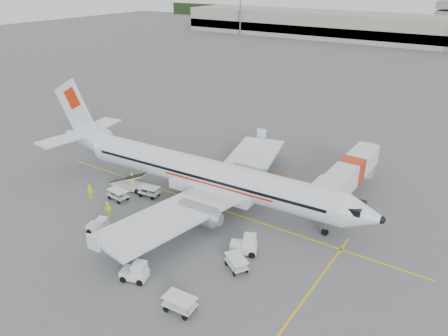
{
  "coord_description": "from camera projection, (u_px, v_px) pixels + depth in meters",
  "views": [
    {
      "loc": [
        23.46,
        -33.08,
        22.94
      ],
      "look_at": [
        0.0,
        2.0,
        3.8
      ],
      "focal_mm": 35.0,
      "sensor_mm": 36.0,
      "label": 1
    }
  ],
  "objects": [
    {
      "name": "ground",
      "position": [
        214.0,
        207.0,
        46.4
      ],
      "size": [
        360.0,
        360.0,
        0.0
      ],
      "primitive_type": "plane",
      "color": "#56595B"
    },
    {
      "name": "stripe_lead",
      "position": [
        214.0,
        207.0,
        46.39
      ],
      "size": [
        44.0,
        0.2,
        0.01
      ],
      "primitive_type": "cube",
      "color": "yellow",
      "rests_on": "ground"
    },
    {
      "name": "stripe_cross",
      "position": [
        304.0,
        300.0,
        33.25
      ],
      "size": [
        0.2,
        20.0,
        0.01
      ],
      "primitive_type": "cube",
      "color": "yellow",
      "rests_on": "ground"
    },
    {
      "name": "terminal_west",
      "position": [
        325.0,
        25.0,
        163.21
      ],
      "size": [
        110.0,
        22.0,
        9.0
      ],
      "primitive_type": null,
      "color": "gray",
      "rests_on": "ground"
    },
    {
      "name": "mast_west",
      "position": [
        240.0,
        5.0,
        166.63
      ],
      "size": [
        3.2,
        1.2,
        22.0
      ],
      "primitive_type": null,
      "color": "slate",
      "rests_on": "ground"
    },
    {
      "name": "aircraft",
      "position": [
        206.0,
        155.0,
        45.47
      ],
      "size": [
        40.84,
        32.71,
        10.88
      ],
      "primitive_type": null,
      "rotation": [
        0.0,
        0.0,
        0.05
      ],
      "color": "white",
      "rests_on": "ground"
    },
    {
      "name": "jet_bridge",
      "position": [
        350.0,
        178.0,
        47.82
      ],
      "size": [
        3.18,
        16.61,
        4.36
      ],
      "primitive_type": null,
      "rotation": [
        0.0,
        0.0,
        -0.0
      ],
      "color": "silver",
      "rests_on": "ground"
    },
    {
      "name": "belt_loader",
      "position": [
        129.0,
        179.0,
        49.52
      ],
      "size": [
        5.41,
        3.12,
        2.76
      ],
      "primitive_type": null,
      "rotation": [
        0.0,
        0.0,
        0.25
      ],
      "color": "silver",
      "rests_on": "ground"
    },
    {
      "name": "tug_fore",
      "position": [
        244.0,
        244.0,
        38.49
      ],
      "size": [
        2.71,
        2.23,
        1.82
      ],
      "primitive_type": null,
      "rotation": [
        0.0,
        0.0,
        0.44
      ],
      "color": "silver",
      "rests_on": "ground"
    },
    {
      "name": "tug_mid",
      "position": [
        134.0,
        271.0,
        35.19
      ],
      "size": [
        2.43,
        1.83,
        1.67
      ],
      "primitive_type": null,
      "rotation": [
        0.0,
        0.0,
        0.31
      ],
      "color": "silver",
      "rests_on": "ground"
    },
    {
      "name": "tug_aft",
      "position": [
        98.0,
        225.0,
        41.65
      ],
      "size": [
        2.26,
        1.71,
        1.55
      ],
      "primitive_type": null,
      "rotation": [
        0.0,
        0.0,
        0.31
      ],
      "color": "silver",
      "rests_on": "ground"
    },
    {
      "name": "cart_loaded_a",
      "position": [
        118.0,
        195.0,
        47.61
      ],
      "size": [
        2.46,
        1.64,
        1.21
      ],
      "primitive_type": null,
      "rotation": [
        0.0,
        0.0,
        -0.12
      ],
      "color": "silver",
      "rests_on": "ground"
    },
    {
      "name": "cart_loaded_b",
      "position": [
        149.0,
        192.0,
        48.33
      ],
      "size": [
        2.44,
        1.65,
        1.19
      ],
      "primitive_type": null,
      "rotation": [
        0.0,
        0.0,
        0.14
      ],
      "color": "silver",
      "rests_on": "ground"
    },
    {
      "name": "cart_empty_a",
      "position": [
        180.0,
        304.0,
        31.99
      ],
      "size": [
        2.48,
        1.57,
        1.25
      ],
      "primitive_type": null,
      "rotation": [
        0.0,
        0.0,
        0.06
      ],
      "color": "silver",
      "rests_on": "ground"
    },
    {
      "name": "cart_empty_b",
      "position": [
        236.0,
        263.0,
        36.54
      ],
      "size": [
        2.59,
        2.3,
        1.16
      ],
      "primitive_type": null,
      "rotation": [
        0.0,
        0.0,
        -0.56
      ],
      "color": "silver",
      "rests_on": "ground"
    },
    {
      "name": "cone_port",
      "position": [
        283.0,
        172.0,
        53.81
      ],
      "size": [
        0.36,
        0.36,
        0.58
      ],
      "primitive_type": "cone",
      "color": "orange",
      "rests_on": "ground"
    },
    {
      "name": "cone_stbd",
      "position": [
        132.0,
        271.0,
        36.04
      ],
      "size": [
        0.38,
        0.38,
        0.62
      ],
      "primitive_type": "cone",
      "color": "orange",
      "rests_on": "ground"
    },
    {
      "name": "crew_a",
      "position": [
        132.0,
        181.0,
        50.12
      ],
      "size": [
        0.8,
        0.72,
        1.83
      ],
      "primitive_type": "imported",
      "rotation": [
        0.0,
        0.0,
        0.56
      ],
      "color": "#C1ED15",
      "rests_on": "ground"
    },
    {
      "name": "crew_b",
      "position": [
        108.0,
        209.0,
        44.3
      ],
      "size": [
        0.93,
        0.82,
        1.63
      ],
      "primitive_type": "imported",
      "rotation": [
        0.0,
        0.0,
        -0.29
      ],
      "color": "#C1ED15",
      "rests_on": "ground"
    },
    {
      "name": "crew_c",
      "position": [
        171.0,
        208.0,
        44.51
      ],
      "size": [
        0.87,
        1.15,
        1.58
      ],
      "primitive_type": "imported",
      "rotation": [
        0.0,
        0.0,
        1.87
      ],
      "color": "#C1ED15",
      "rests_on": "ground"
    },
    {
      "name": "crew_d",
      "position": [
        90.0,
        191.0,
        47.82
      ],
      "size": [
        1.04,
        0.49,
        1.73
      ],
      "primitive_type": "imported",
      "rotation": [
        0.0,
        0.0,
        3.21
      ],
      "color": "#C1ED15",
      "rests_on": "ground"
    }
  ]
}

